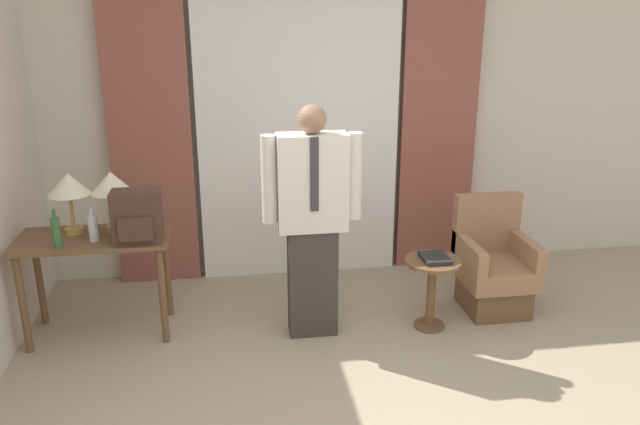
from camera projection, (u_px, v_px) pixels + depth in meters
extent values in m
cube|color=beige|center=(297.00, 119.00, 5.33)|extent=(10.00, 0.06, 2.70)
cube|color=white|center=(299.00, 129.00, 5.23)|extent=(1.69, 0.06, 2.58)
cube|color=brown|center=(150.00, 134.00, 5.05)|extent=(0.66, 0.06, 2.58)
cube|color=brown|center=(438.00, 125.00, 5.40)|extent=(0.66, 0.06, 2.58)
cube|color=brown|center=(93.00, 239.00, 4.34)|extent=(1.04, 0.53, 0.03)
cylinder|color=brown|center=(23.00, 305.00, 4.20)|extent=(0.05, 0.05, 0.72)
cylinder|color=brown|center=(163.00, 296.00, 4.34)|extent=(0.05, 0.05, 0.72)
cylinder|color=brown|center=(39.00, 280.00, 4.59)|extent=(0.05, 0.05, 0.72)
cylinder|color=brown|center=(167.00, 272.00, 4.72)|extent=(0.05, 0.05, 0.72)
cylinder|color=tan|center=(74.00, 230.00, 4.41)|extent=(0.13, 0.13, 0.04)
cylinder|color=tan|center=(72.00, 211.00, 4.36)|extent=(0.02, 0.02, 0.24)
cone|color=beige|center=(68.00, 184.00, 4.30)|extent=(0.29, 0.29, 0.15)
cylinder|color=tan|center=(116.00, 228.00, 4.45)|extent=(0.13, 0.13, 0.04)
cylinder|color=tan|center=(114.00, 209.00, 4.40)|extent=(0.02, 0.02, 0.24)
cone|color=beige|center=(111.00, 182.00, 4.34)|extent=(0.29, 0.29, 0.15)
cylinder|color=silver|center=(93.00, 228.00, 4.24)|extent=(0.06, 0.06, 0.18)
cylinder|color=silver|center=(91.00, 213.00, 4.20)|extent=(0.03, 0.03, 0.05)
cylinder|color=#336638|center=(56.00, 233.00, 4.11)|extent=(0.06, 0.06, 0.21)
cylinder|color=#336638|center=(54.00, 214.00, 4.07)|extent=(0.02, 0.02, 0.06)
cube|color=#422D23|center=(137.00, 216.00, 4.20)|extent=(0.32, 0.19, 0.36)
cube|color=#422D23|center=(136.00, 229.00, 4.11)|extent=(0.22, 0.03, 0.16)
cube|color=#38332D|center=(313.00, 281.00, 4.46)|extent=(0.34, 0.18, 0.80)
cube|color=silver|center=(312.00, 182.00, 4.23)|extent=(0.48, 0.21, 0.67)
cube|color=#333338|center=(314.00, 175.00, 4.09)|extent=(0.06, 0.01, 0.50)
cylinder|color=silver|center=(269.00, 179.00, 4.17)|extent=(0.11, 0.11, 0.60)
cylinder|color=silver|center=(354.00, 176.00, 4.26)|extent=(0.11, 0.11, 0.60)
sphere|color=#936B51|center=(312.00, 119.00, 4.09)|extent=(0.19, 0.19, 0.19)
cube|color=brown|center=(493.00, 295.00, 4.88)|extent=(0.45, 0.47, 0.24)
cube|color=#936B4C|center=(495.00, 271.00, 4.82)|extent=(0.53, 0.55, 0.16)
cube|color=#936B4C|center=(486.00, 223.00, 4.94)|extent=(0.53, 0.10, 0.47)
cube|color=#936B4C|center=(469.00, 253.00, 4.73)|extent=(0.08, 0.55, 0.18)
cube|color=#936B4C|center=(525.00, 249.00, 4.80)|extent=(0.08, 0.55, 0.18)
cylinder|color=brown|center=(429.00, 325.00, 4.65)|extent=(0.23, 0.23, 0.02)
cylinder|color=brown|center=(431.00, 295.00, 4.57)|extent=(0.07, 0.07, 0.51)
cylinder|color=brown|center=(433.00, 261.00, 4.49)|extent=(0.41, 0.41, 0.02)
cube|color=black|center=(435.00, 258.00, 4.48)|extent=(0.19, 0.23, 0.03)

